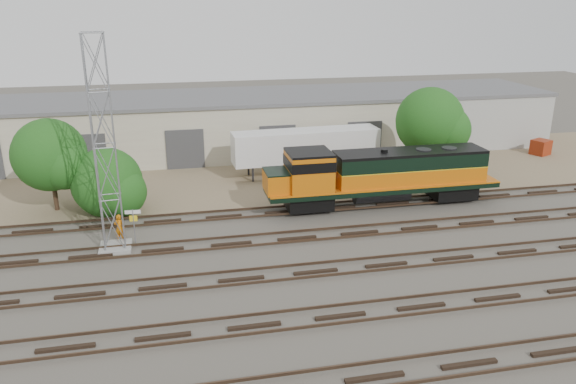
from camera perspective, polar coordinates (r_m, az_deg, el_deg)
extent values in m
plane|color=#47423A|center=(32.95, 1.50, -5.86)|extent=(140.00, 140.00, 0.00)
cube|color=#726047|center=(46.70, -2.77, 1.82)|extent=(80.00, 16.00, 0.02)
cube|color=black|center=(23.07, 8.79, -18.12)|extent=(80.00, 2.40, 0.14)
cube|color=#4C3828|center=(23.54, 8.15, -16.79)|extent=(80.00, 0.08, 0.14)
cube|color=black|center=(26.56, 5.35, -12.44)|extent=(80.00, 2.40, 0.14)
cube|color=#4C3828|center=(25.88, 5.85, -13.02)|extent=(80.00, 0.08, 0.14)
cube|color=#4C3828|center=(27.10, 4.88, -11.38)|extent=(80.00, 0.08, 0.14)
cube|color=black|center=(30.32, 2.83, -8.09)|extent=(80.00, 2.40, 0.14)
cube|color=#4C3828|center=(29.61, 3.21, -8.50)|extent=(80.00, 0.08, 0.14)
cube|color=#4C3828|center=(30.90, 2.48, -7.24)|extent=(80.00, 0.08, 0.14)
cube|color=black|center=(34.25, 0.92, -4.72)|extent=(80.00, 2.40, 0.14)
cube|color=#4C3828|center=(33.53, 1.21, -5.01)|extent=(80.00, 0.08, 0.14)
cube|color=#4C3828|center=(34.87, 0.65, -4.02)|extent=(80.00, 0.08, 0.14)
cube|color=black|center=(38.31, -0.58, -2.04)|extent=(80.00, 2.40, 0.14)
cube|color=#4C3828|center=(37.58, -0.35, -2.25)|extent=(80.00, 0.08, 0.14)
cube|color=#4C3828|center=(38.95, -0.80, -1.45)|extent=(80.00, 0.08, 0.14)
cube|color=beige|center=(53.71, -4.21, 6.86)|extent=(58.00, 10.00, 5.00)
cube|color=#59595B|center=(53.21, -4.28, 9.65)|extent=(58.40, 10.40, 0.30)
cube|color=#999993|center=(56.38, 19.45, 6.41)|extent=(14.00, 0.10, 5.00)
cube|color=#333335|center=(49.02, -19.79, 3.59)|extent=(3.20, 0.12, 3.40)
cube|color=#333335|center=(48.53, -10.40, 4.28)|extent=(3.20, 0.12, 3.40)
cube|color=#333335|center=(49.35, -1.06, 4.84)|extent=(3.20, 0.12, 3.40)
cube|color=#333335|center=(51.42, 7.76, 5.26)|extent=(3.20, 0.12, 3.40)
cube|color=#333335|center=(54.59, 15.74, 5.53)|extent=(3.20, 0.12, 3.40)
cube|color=black|center=(38.45, 2.09, -0.87)|extent=(3.09, 2.32, 0.97)
cube|color=black|center=(42.19, 16.25, 0.20)|extent=(3.09, 2.32, 0.97)
cube|color=black|center=(39.80, 9.55, 0.57)|extent=(16.44, 2.90, 0.34)
cylinder|color=black|center=(39.99, 9.50, -0.25)|extent=(4.06, 1.06, 1.06)
cube|color=#C05C09|center=(40.30, 12.17, 1.76)|extent=(10.63, 2.51, 1.16)
cube|color=black|center=(40.00, 12.28, 3.21)|extent=(10.63, 2.51, 0.97)
cube|color=black|center=(39.85, 12.34, 4.01)|extent=(10.63, 2.51, 0.19)
cube|color=#C05C09|center=(37.78, 2.13, 2.09)|extent=(2.90, 2.90, 2.51)
cube|color=black|center=(37.41, 2.15, 4.04)|extent=(2.90, 2.90, 0.15)
cube|color=#C05C09|center=(37.50, -1.18, 1.04)|extent=(1.55, 2.32, 1.35)
cube|color=gray|center=(34.53, -17.10, -5.37)|extent=(1.81, 1.81, 0.20)
cylinder|color=gray|center=(33.15, -19.01, 4.66)|extent=(0.09, 0.09, 12.05)
cylinder|color=gray|center=(33.03, -17.11, 4.81)|extent=(0.09, 0.09, 12.05)
cylinder|color=gray|center=(32.09, -19.22, 4.17)|extent=(0.09, 0.09, 12.05)
cylinder|color=gray|center=(31.96, -17.26, 4.33)|extent=(0.09, 0.09, 12.05)
cylinder|color=gray|center=(34.37, -15.36, -3.47)|extent=(0.07, 0.07, 2.22)
cube|color=white|center=(34.03, -15.50, -1.98)|extent=(0.91, 0.10, 0.22)
cube|color=yellow|center=(34.17, -15.44, -2.61)|extent=(0.46, 0.07, 0.35)
imported|color=orange|center=(35.13, -16.73, -3.52)|extent=(0.72, 0.57, 1.74)
cube|color=silver|center=(46.06, 1.83, 4.76)|extent=(12.18, 2.98, 2.51)
cube|color=black|center=(48.11, 7.23, 2.78)|extent=(2.34, 2.42, 0.93)
cube|color=black|center=(44.64, -3.59, 1.78)|extent=(0.14, 0.14, 1.21)
cube|color=black|center=(46.39, -4.04, 2.45)|extent=(0.14, 0.14, 1.21)
cube|color=navy|center=(52.43, 15.65, 3.92)|extent=(1.80, 1.72, 1.50)
cube|color=maroon|center=(57.42, 24.28, 4.16)|extent=(1.94, 1.88, 1.40)
cylinder|color=#382619|center=(41.65, -22.57, -0.26)|extent=(0.31, 0.31, 2.24)
sphere|color=#1C4814|center=(40.86, -23.07, 3.49)|extent=(4.89, 4.89, 4.89)
sphere|color=#1C4814|center=(40.11, -21.79, 2.65)|extent=(3.43, 3.43, 3.43)
cylinder|color=#382619|center=(40.39, -17.63, -1.62)|extent=(0.32, 0.32, 0.43)
sphere|color=#1C4814|center=(39.79, -17.90, 0.91)|extent=(4.76, 4.76, 4.76)
sphere|color=#1C4814|center=(39.16, -16.54, 0.03)|extent=(3.33, 3.33, 3.33)
cylinder|color=#382619|center=(47.02, 13.88, 3.10)|extent=(0.31, 0.31, 2.71)
sphere|color=#1C4814|center=(46.25, 14.20, 6.97)|extent=(5.41, 5.41, 5.41)
sphere|color=#1C4814|center=(46.14, 15.80, 6.11)|extent=(3.79, 3.79, 3.79)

